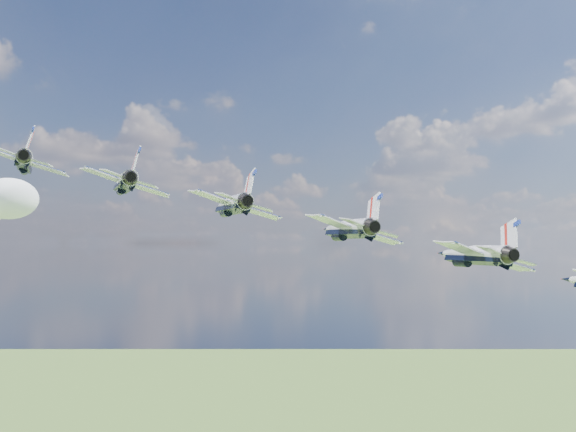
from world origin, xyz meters
TOP-DOWN VIEW (x-y plane):
  - jet_0 at (-28.48, 8.13)m, footprint 13.25×15.50m
  - jet_1 at (-20.88, -0.90)m, footprint 13.25×15.50m
  - jet_2 at (-13.28, -9.92)m, footprint 13.25×15.50m
  - jet_3 at (-5.68, -18.95)m, footprint 13.25×15.50m
  - jet_4 at (1.93, -27.97)m, footprint 13.25×15.50m

SIDE VIEW (x-z plane):
  - jet_4 at x=1.93m, z-range 142.62..148.99m
  - jet_3 at x=-5.68m, z-range 145.09..151.47m
  - jet_2 at x=-13.28m, z-range 147.57..153.94m
  - jet_1 at x=-20.88m, z-range 150.05..156.42m
  - jet_0 at x=-28.48m, z-range 152.52..158.90m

